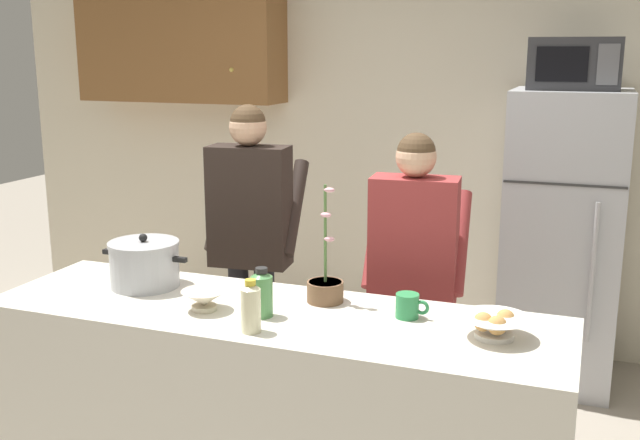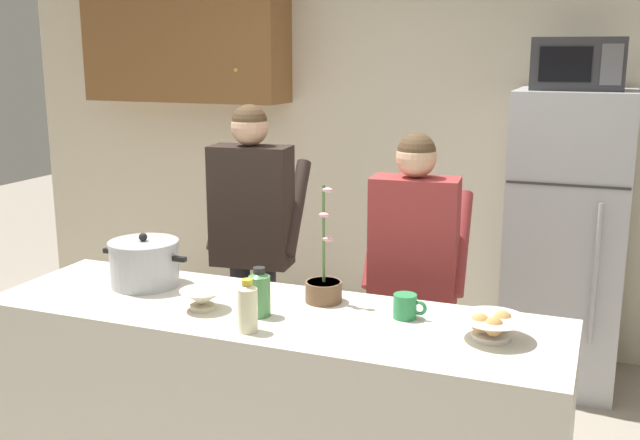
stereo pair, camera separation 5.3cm
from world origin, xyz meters
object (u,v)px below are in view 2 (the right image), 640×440
Objects in this scene: coffee_mug at (406,306)px; person_near_pot at (252,222)px; cooking_pot at (144,263)px; refrigerator at (566,240)px; empty_bowl at (202,298)px; microwave at (579,64)px; person_by_sink at (414,262)px; potted_orchid at (324,287)px; bread_bowl at (492,326)px; bottle_near_edge at (260,292)px; bottle_mid_counter at (248,306)px.

person_near_pot is at bearing 142.50° from coffee_mug.
person_near_pot is 0.83m from cooking_pot.
refrigerator is 9.46× the size of empty_bowl.
microwave is 1.54m from person_by_sink.
potted_orchid is (0.69, -0.74, -0.05)m from person_near_pot.
cooking_pot is at bearing -133.74° from microwave.
bread_bowl is at bearing -33.00° from person_near_pot.
empty_bowl is at bearing -123.43° from microwave.
coffee_mug is 0.80m from empty_bowl.
microwave is 2.65× the size of empty_bowl.
coffee_mug is 0.72× the size of empty_bowl.
bread_bowl is (0.47, -0.71, 0.00)m from person_by_sink.
person_by_sink reaches higher than potted_orchid.
cooking_pot is 0.81m from potted_orchid.
bread_bowl is at bearing 5.47° from bottle_near_edge.
microwave is at bearing 30.45° from person_near_pot.
bottle_mid_counter is (-0.99, -2.06, -0.84)m from microwave.
microwave reaches higher than person_near_pot.
refrigerator is at bearing 56.87° from empty_bowl.
potted_orchid is at bearing -47.05° from person_near_pot.
coffee_mug is 0.67× the size of bottle_near_edge.
person_by_sink is 3.77× the size of cooking_pot.
empty_bowl is 0.32m from bottle_mid_counter.
person_by_sink reaches higher than bread_bowl.
coffee_mug is at bearing -10.21° from potted_orchid.
person_by_sink is at bearing 123.36° from bread_bowl.
cooking_pot is 0.66m from bottle_near_edge.
refrigerator is at bearing 62.00° from bottle_near_edge.
person_near_pot is 12.64× the size of coffee_mug.
coffee_mug is 0.61m from bottle_mid_counter.
potted_orchid is at bearing 55.24° from bottle_near_edge.
empty_bowl is (-0.65, -0.81, -0.00)m from person_by_sink.
empty_bowl is at bearing 152.12° from bottle_mid_counter.
potted_orchid reaches higher than cooking_pot.
cooking_pot is (-1.66, -1.75, 0.16)m from refrigerator.
bottle_mid_counter is at bearing -26.27° from cooking_pot.
refrigerator is 2.31m from empty_bowl.
refrigerator is 1.09× the size of person_by_sink.
bread_bowl is at bearing -94.62° from microwave.
microwave is at bearing 61.73° from bottle_near_edge.
coffee_mug is 0.51× the size of bread_bowl.
microwave reaches higher than cooking_pot.
bread_bowl is (-0.15, -1.83, 0.11)m from refrigerator.
empty_bowl is 0.25m from bottle_near_edge.
potted_orchid is at bearing 32.44° from empty_bowl.
microwave is 2.41× the size of bottle_mid_counter.
person_by_sink is at bearing 51.14° from empty_bowl.
refrigerator is at bearing 64.60° from bottle_mid_counter.
bottle_near_edge is at bearing 100.87° from bottle_mid_counter.
microwave reaches higher than bottle_near_edge.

